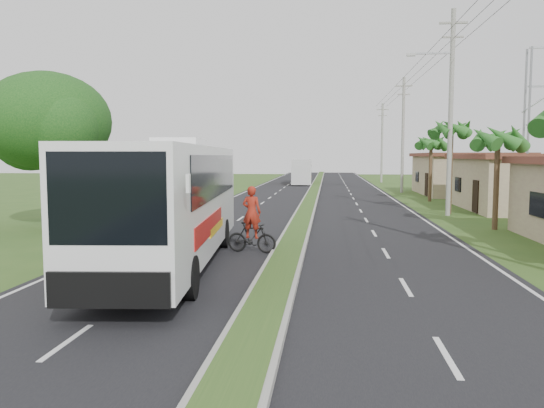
# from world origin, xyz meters

# --- Properties ---
(ground) EXTENTS (180.00, 180.00, 0.00)m
(ground) POSITION_xyz_m (0.00, 0.00, 0.00)
(ground) COLOR #30501D
(ground) RESTS_ON ground
(road_asphalt) EXTENTS (14.00, 160.00, 0.02)m
(road_asphalt) POSITION_xyz_m (0.00, 20.00, 0.01)
(road_asphalt) COLOR black
(road_asphalt) RESTS_ON ground
(median_strip) EXTENTS (1.20, 160.00, 0.18)m
(median_strip) POSITION_xyz_m (0.00, 20.00, 0.10)
(median_strip) COLOR gray
(median_strip) RESTS_ON ground
(lane_edge_left) EXTENTS (0.12, 160.00, 0.01)m
(lane_edge_left) POSITION_xyz_m (-6.70, 20.00, 0.00)
(lane_edge_left) COLOR silver
(lane_edge_left) RESTS_ON ground
(lane_edge_right) EXTENTS (0.12, 160.00, 0.01)m
(lane_edge_right) POSITION_xyz_m (6.70, 20.00, 0.00)
(lane_edge_right) COLOR silver
(lane_edge_right) RESTS_ON ground
(shop_mid) EXTENTS (7.60, 10.60, 3.67)m
(shop_mid) POSITION_xyz_m (14.00, 22.00, 1.86)
(shop_mid) COLOR tan
(shop_mid) RESTS_ON ground
(shop_far) EXTENTS (8.60, 11.60, 3.82)m
(shop_far) POSITION_xyz_m (14.00, 36.00, 1.93)
(shop_far) COLOR tan
(shop_far) RESTS_ON ground
(palm_verge_b) EXTENTS (2.40, 2.40, 5.05)m
(palm_verge_b) POSITION_xyz_m (9.40, 12.00, 4.36)
(palm_verge_b) COLOR #473321
(palm_verge_b) RESTS_ON ground
(palm_verge_c) EXTENTS (2.40, 2.40, 5.85)m
(palm_verge_c) POSITION_xyz_m (8.80, 19.00, 5.12)
(palm_verge_c) COLOR #473321
(palm_verge_c) RESTS_ON ground
(palm_verge_d) EXTENTS (2.40, 2.40, 5.25)m
(palm_verge_d) POSITION_xyz_m (9.30, 28.00, 4.55)
(palm_verge_d) COLOR #473321
(palm_verge_d) RESTS_ON ground
(shade_tree) EXTENTS (6.30, 6.00, 7.54)m
(shade_tree) POSITION_xyz_m (-12.11, 10.02, 5.03)
(shade_tree) COLOR #473321
(shade_tree) RESTS_ON ground
(utility_pole_b) EXTENTS (3.20, 0.28, 12.00)m
(utility_pole_b) POSITION_xyz_m (8.47, 18.00, 6.26)
(utility_pole_b) COLOR gray
(utility_pole_b) RESTS_ON ground
(utility_pole_c) EXTENTS (1.60, 0.28, 11.00)m
(utility_pole_c) POSITION_xyz_m (8.50, 38.00, 5.67)
(utility_pole_c) COLOR gray
(utility_pole_c) RESTS_ON ground
(utility_pole_d) EXTENTS (1.60, 0.28, 10.50)m
(utility_pole_d) POSITION_xyz_m (8.50, 58.00, 5.42)
(utility_pole_d) COLOR gray
(utility_pole_d) RESTS_ON ground
(coach_bus_main) EXTENTS (3.74, 12.94, 4.13)m
(coach_bus_main) POSITION_xyz_m (-3.52, 2.20, 2.27)
(coach_bus_main) COLOR white
(coach_bus_main) RESTS_ON ground
(coach_bus_far) EXTENTS (2.77, 10.87, 3.14)m
(coach_bus_far) POSITION_xyz_m (-1.97, 53.13, 1.78)
(coach_bus_far) COLOR silver
(coach_bus_far) RESTS_ON ground
(motorcyclist) EXTENTS (1.92, 0.87, 2.46)m
(motorcyclist) POSITION_xyz_m (-1.36, 4.62, 0.90)
(motorcyclist) COLOR black
(motorcyclist) RESTS_ON ground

